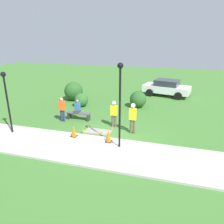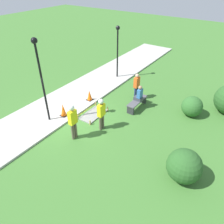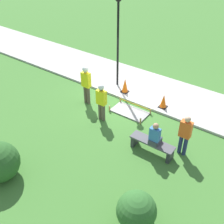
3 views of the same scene
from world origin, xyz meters
TOP-DOWN VIEW (x-y plane):
  - ground_plane at (0.00, 0.00)m, footprint 60.00×60.00m
  - sidewalk at (0.00, -1.50)m, footprint 28.00×3.00m
  - wet_concrete_patch at (-0.89, 0.66)m, footprint 1.61×0.89m
  - traffic_cone_near_patch at (-1.92, -0.41)m, footprint 0.34×0.34m
  - traffic_cone_far_patch at (0.13, -0.51)m, footprint 0.34×0.34m
  - park_bench at (-2.85, 2.28)m, footprint 1.62×0.44m
  - person_seated_on_bench at (-2.94, 2.33)m, footprint 0.36×0.44m
  - worker_supervisor at (-0.21, 1.75)m, footprint 0.40×0.24m
  - worker_assistant at (1.08, 1.13)m, footprint 0.40×0.26m
  - bystander_in_orange_shirt at (-3.75, 1.71)m, footprint 0.40×0.22m
  - lamppost_near at (0.82, -0.88)m, footprint 0.28×0.28m
  - lamppost_far at (-5.64, -0.89)m, footprint 0.28×0.28m
  - shrub_rounded_near at (-3.87, 5.02)m, footprint 1.11×1.11m
  - shrub_rounded_far at (0.55, 6.10)m, footprint 1.31×1.31m

SIDE VIEW (x-z plane):
  - ground_plane at x=0.00m, z-range 0.00..0.00m
  - wet_concrete_patch at x=-0.89m, z-range -0.10..0.17m
  - sidewalk at x=0.00m, z-range 0.00..0.10m
  - park_bench at x=-2.85m, z-range 0.10..0.60m
  - traffic_cone_near_patch at x=-1.92m, z-range 0.10..0.72m
  - traffic_cone_far_patch at x=0.13m, z-range 0.10..0.79m
  - shrub_rounded_near at x=-3.87m, z-range 0.00..1.11m
  - shrub_rounded_far at x=0.55m, z-range 0.00..1.31m
  - person_seated_on_bench at x=-2.94m, z-range 0.41..1.30m
  - bystander_in_orange_shirt at x=-3.75m, z-range 0.10..1.73m
  - worker_supervisor at x=-0.21m, z-range 0.15..1.83m
  - worker_assistant at x=1.08m, z-range 0.19..2.02m
  - lamppost_far at x=-5.64m, z-range 0.68..4.19m
  - lamppost_near at x=0.82m, z-range 0.72..4.92m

